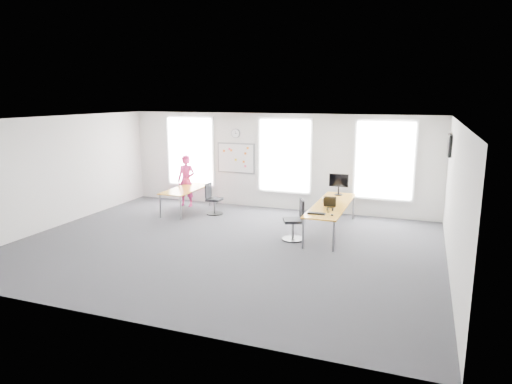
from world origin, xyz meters
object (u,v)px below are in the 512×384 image
at_px(headphones, 330,209).
at_px(keyboard, 316,214).
at_px(desk_left, 186,190).
at_px(chair_left, 213,201).
at_px(person, 186,181).
at_px(monitor, 339,182).
at_px(desk_right, 331,206).
at_px(chair_right, 296,222).

bearing_deg(headphones, keyboard, -102.45).
distance_m(desk_left, chair_left, 0.94).
height_order(person, keyboard, person).
height_order(chair_left, person, person).
relative_size(keyboard, headphones, 2.64).
xyz_separation_m(keyboard, monitor, (0.11, 2.30, 0.35)).
bearing_deg(chair_left, headphones, -111.20).
distance_m(desk_right, chair_right, 1.19).
bearing_deg(person, chair_left, -27.63).
distance_m(chair_right, person, 4.85).
relative_size(desk_right, monitor, 5.16).
distance_m(desk_right, person, 5.16).
xyz_separation_m(chair_left, person, (-1.25, 0.64, 0.42)).
xyz_separation_m(desk_left, chair_left, (0.90, 0.02, -0.26)).
xyz_separation_m(desk_right, keyboard, (-0.14, -1.12, 0.06)).
bearing_deg(chair_left, chair_right, -118.97).
relative_size(chair_left, keyboard, 2.19).
distance_m(desk_left, keyboard, 4.85).
distance_m(desk_left, chair_right, 4.25).
xyz_separation_m(chair_right, person, (-4.29, 2.24, 0.38)).
xyz_separation_m(desk_right, headphones, (0.10, -0.72, 0.09)).
relative_size(desk_left, monitor, 3.31).
xyz_separation_m(person, keyboard, (4.85, -2.45, -0.06)).
xyz_separation_m(chair_right, monitor, (0.67, 2.10, 0.68)).
distance_m(keyboard, monitor, 2.33).
bearing_deg(monitor, keyboard, -93.72).
height_order(desk_right, chair_right, chair_right).
bearing_deg(chair_right, desk_left, -135.85).
relative_size(chair_left, person, 0.57).
relative_size(person, monitor, 2.74).
bearing_deg(headphones, desk_left, -178.05).
bearing_deg(chair_left, person, 61.47).
relative_size(desk_right, chair_right, 3.05).
height_order(desk_left, chair_right, chair_right).
distance_m(desk_left, monitor, 4.66).
height_order(desk_left, keyboard, keyboard).
bearing_deg(desk_right, keyboard, -97.12).
height_order(desk_left, chair_left, chair_left).
bearing_deg(monitor, desk_left, -174.72).
distance_m(desk_right, chair_left, 3.82).
relative_size(chair_right, monitor, 1.69).
bearing_deg(chair_left, monitor, -83.58).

